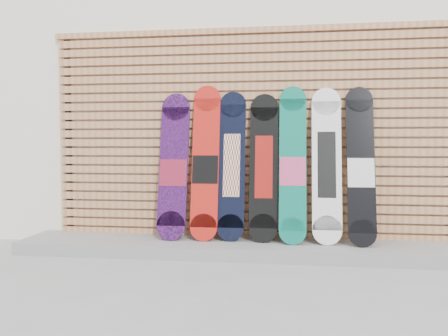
{
  "coord_description": "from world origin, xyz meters",
  "views": [
    {
      "loc": [
        0.17,
        -3.6,
        1.08
      ],
      "look_at": [
        -0.4,
        0.75,
        0.85
      ],
      "focal_mm": 35.0,
      "sensor_mm": 36.0,
      "label": 1
    }
  ],
  "objects_px": {
    "snowboard_6": "(361,166)",
    "snowboard_1": "(205,163)",
    "snowboard_0": "(174,167)",
    "snowboard_3": "(264,167)",
    "snowboard_4": "(293,165)",
    "snowboard_2": "(232,165)",
    "snowboard_5": "(327,165)"
  },
  "relations": [
    {
      "from": "snowboard_0",
      "to": "snowboard_3",
      "type": "distance_m",
      "value": 0.93
    },
    {
      "from": "snowboard_2",
      "to": "snowboard_5",
      "type": "relative_size",
      "value": 0.98
    },
    {
      "from": "snowboard_2",
      "to": "snowboard_5",
      "type": "bearing_deg",
      "value": -1.25
    },
    {
      "from": "snowboard_2",
      "to": "snowboard_5",
      "type": "xyz_separation_m",
      "value": [
        0.94,
        -0.02,
        0.01
      ]
    },
    {
      "from": "snowboard_6",
      "to": "snowboard_1",
      "type": "bearing_deg",
      "value": 178.77
    },
    {
      "from": "snowboard_6",
      "to": "snowboard_4",
      "type": "bearing_deg",
      "value": 179.26
    },
    {
      "from": "snowboard_2",
      "to": "snowboard_6",
      "type": "height_order",
      "value": "snowboard_6"
    },
    {
      "from": "snowboard_1",
      "to": "snowboard_2",
      "type": "distance_m",
      "value": 0.27
    },
    {
      "from": "snowboard_2",
      "to": "snowboard_3",
      "type": "bearing_deg",
      "value": -1.2
    },
    {
      "from": "snowboard_1",
      "to": "snowboard_3",
      "type": "height_order",
      "value": "snowboard_1"
    },
    {
      "from": "snowboard_1",
      "to": "snowboard_3",
      "type": "bearing_deg",
      "value": 0.8
    },
    {
      "from": "snowboard_3",
      "to": "snowboard_4",
      "type": "xyz_separation_m",
      "value": [
        0.29,
        -0.03,
        0.02
      ]
    },
    {
      "from": "snowboard_4",
      "to": "snowboard_6",
      "type": "xyz_separation_m",
      "value": [
        0.65,
        -0.01,
        -0.01
      ]
    },
    {
      "from": "snowboard_3",
      "to": "snowboard_0",
      "type": "bearing_deg",
      "value": -178.97
    },
    {
      "from": "snowboard_1",
      "to": "snowboard_3",
      "type": "xyz_separation_m",
      "value": [
        0.59,
        0.01,
        -0.04
      ]
    },
    {
      "from": "snowboard_3",
      "to": "snowboard_4",
      "type": "bearing_deg",
      "value": -6.54
    },
    {
      "from": "snowboard_0",
      "to": "snowboard_2",
      "type": "xyz_separation_m",
      "value": [
        0.6,
        0.02,
        0.02
      ]
    },
    {
      "from": "snowboard_2",
      "to": "snowboard_4",
      "type": "relative_size",
      "value": 0.97
    },
    {
      "from": "snowboard_1",
      "to": "snowboard_2",
      "type": "xyz_separation_m",
      "value": [
        0.27,
        0.02,
        -0.02
      ]
    },
    {
      "from": "snowboard_1",
      "to": "snowboard_4",
      "type": "xyz_separation_m",
      "value": [
        0.88,
        -0.02,
        -0.01
      ]
    },
    {
      "from": "snowboard_4",
      "to": "snowboard_6",
      "type": "distance_m",
      "value": 0.65
    },
    {
      "from": "snowboard_0",
      "to": "snowboard_6",
      "type": "relative_size",
      "value": 0.98
    },
    {
      "from": "snowboard_1",
      "to": "snowboard_6",
      "type": "relative_size",
      "value": 1.02
    },
    {
      "from": "snowboard_0",
      "to": "snowboard_4",
      "type": "relative_size",
      "value": 0.97
    },
    {
      "from": "snowboard_0",
      "to": "snowboard_6",
      "type": "height_order",
      "value": "snowboard_6"
    },
    {
      "from": "snowboard_2",
      "to": "snowboard_4",
      "type": "bearing_deg",
      "value": -3.7
    },
    {
      "from": "snowboard_6",
      "to": "snowboard_5",
      "type": "bearing_deg",
      "value": 175.12
    },
    {
      "from": "snowboard_5",
      "to": "snowboard_4",
      "type": "bearing_deg",
      "value": -176.7
    },
    {
      "from": "snowboard_0",
      "to": "snowboard_2",
      "type": "bearing_deg",
      "value": 2.24
    },
    {
      "from": "snowboard_0",
      "to": "snowboard_3",
      "type": "relative_size",
      "value": 1.01
    },
    {
      "from": "snowboard_3",
      "to": "snowboard_6",
      "type": "relative_size",
      "value": 0.96
    },
    {
      "from": "snowboard_1",
      "to": "snowboard_2",
      "type": "height_order",
      "value": "snowboard_1"
    }
  ]
}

